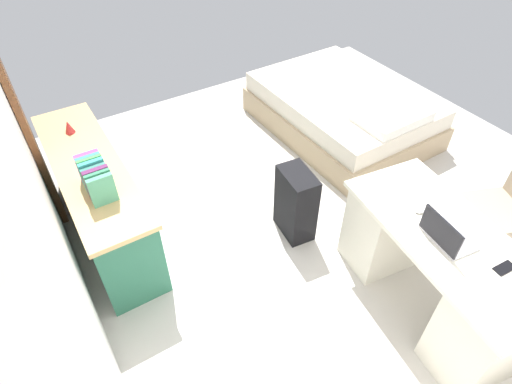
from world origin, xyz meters
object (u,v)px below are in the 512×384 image
object	(u,v)px
bed	(342,110)
suitcase_black	(296,204)
office_chair	(502,216)
computer_mouse	(421,210)
cell_phone_near_laptop	(505,268)
figurine_small	(69,127)
desk	(435,270)
laptop	(446,235)
credenza	(99,198)

from	to	relation	value
bed	suitcase_black	distance (m)	1.67
office_chair	bed	distance (m)	2.03
computer_mouse	cell_phone_near_laptop	size ratio (longest dim) A/B	0.74
figurine_small	bed	bearing A→B (deg)	-97.32
desk	laptop	world-z (taller)	laptop
desk	office_chair	world-z (taller)	office_chair
office_chair	figurine_small	xyz separation A→B (m)	(2.36, 2.57, 0.37)
office_chair	credenza	bearing A→B (deg)	53.76
credenza	bed	bearing A→B (deg)	-87.23
credenza	figurine_small	bearing A→B (deg)	0.18
suitcase_black	cell_phone_near_laptop	world-z (taller)	cell_phone_near_laptop
credenza	suitcase_black	world-z (taller)	credenza
office_chair	credenza	world-z (taller)	office_chair
credenza	desk	bearing A→B (deg)	-138.15
bed	figurine_small	world-z (taller)	figurine_small
credenza	suitcase_black	xyz separation A→B (m)	(-0.86, -1.37, -0.05)
bed	credenza	bearing A→B (deg)	92.77
credenza	office_chair	bearing A→B (deg)	-126.24
laptop	cell_phone_near_laptop	world-z (taller)	laptop
cell_phone_near_laptop	bed	bearing A→B (deg)	-16.29
credenza	computer_mouse	xyz separation A→B (m)	(-1.70, -1.76, 0.39)
suitcase_black	laptop	size ratio (longest dim) A/B	1.88
computer_mouse	cell_phone_near_laptop	xyz separation A→B (m)	(-0.59, -0.05, -0.01)
desk	credenza	distance (m)	2.62
office_chair	cell_phone_near_laptop	world-z (taller)	office_chair
office_chair	laptop	distance (m)	0.97
computer_mouse	office_chair	bearing A→B (deg)	-94.97
bed	suitcase_black	size ratio (longest dim) A/B	3.04
cell_phone_near_laptop	figurine_small	size ratio (longest dim) A/B	1.24
laptop	office_chair	bearing A→B (deg)	-85.54
desk	credenza	xyz separation A→B (m)	(1.95, 1.75, -0.02)
credenza	laptop	distance (m)	2.61
computer_mouse	cell_phone_near_laptop	distance (m)	0.59
computer_mouse	laptop	bearing A→B (deg)	170.98
cell_phone_near_laptop	office_chair	bearing A→B (deg)	-57.58
credenza	bed	xyz separation A→B (m)	(0.13, -2.72, -0.13)
credenza	bed	distance (m)	2.73
suitcase_black	cell_phone_near_laptop	xyz separation A→B (m)	(-1.43, -0.44, 0.43)
credenza	bed	size ratio (longest dim) A/B	0.94
suitcase_black	computer_mouse	size ratio (longest dim) A/B	6.33
desk	bed	world-z (taller)	desk
desk	suitcase_black	bearing A→B (deg)	19.12
credenza	computer_mouse	distance (m)	2.48
laptop	computer_mouse	distance (m)	0.27
credenza	cell_phone_near_laptop	world-z (taller)	cell_phone_near_laptop
desk	laptop	distance (m)	0.41
desk	computer_mouse	distance (m)	0.45
computer_mouse	figurine_small	xyz separation A→B (m)	(2.18, 1.76, 0.03)
suitcase_black	computer_mouse	world-z (taller)	computer_mouse
laptop	figurine_small	bearing A→B (deg)	34.67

